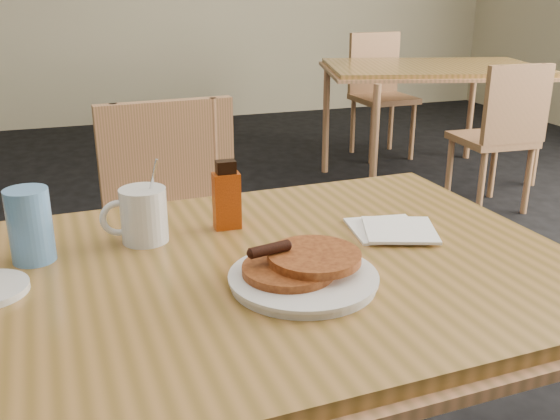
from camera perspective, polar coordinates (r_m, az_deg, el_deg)
The scene contains 10 objects.
main_table at distance 1.15m, azimuth -3.34°, elevation -7.07°, with size 1.30×0.91×0.75m.
neighbor_table at distance 4.18m, azimuth 13.81°, elevation 12.21°, with size 1.55×1.25×0.75m.
chair_main_far at distance 1.90m, azimuth -9.42°, elevation -1.65°, with size 0.44×0.44×0.91m.
chair_neighbor_far at distance 4.81m, azimuth 9.02°, elevation 11.37°, with size 0.42×0.42×0.90m.
chair_neighbor_near at distance 3.65m, azimuth 19.73°, elevation 7.22°, with size 0.40×0.40×0.84m.
pancake_plate at distance 1.07m, azimuth 2.06°, elevation -5.77°, with size 0.26×0.26×0.07m.
coffee_mug at distance 1.25m, azimuth -12.49°, elevation -0.40°, with size 0.13×0.09×0.17m.
syrup_bottle at distance 1.29m, azimuth -4.90°, elevation 1.17°, with size 0.06×0.04×0.15m.
napkin_stack at distance 1.31m, azimuth 10.26°, elevation -1.76°, with size 0.19×0.20×0.01m.
blue_tumbler at distance 1.22m, azimuth -21.88°, elevation -1.32°, with size 0.08×0.08×0.14m, color #588FCF.
Camera 1 is at (-0.29, -0.99, 1.23)m, focal length 40.00 mm.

